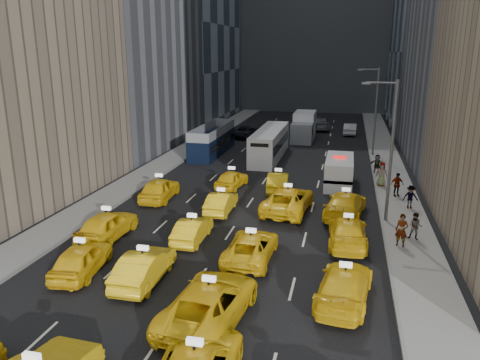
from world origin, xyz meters
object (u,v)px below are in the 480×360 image
Objects in this scene: nypd_van at (339,172)px; pedestrian_0 at (402,230)px; double_decker at (212,140)px; box_truck at (304,127)px; city_bus at (270,144)px.

pedestrian_0 is at bearing -78.12° from nypd_van.
pedestrian_0 is at bearing -47.30° from double_decker.
box_truck is at bearing 123.43° from pedestrian_0.
nypd_van is 0.50× the size of city_bus.
double_decker is 5.55× the size of pedestrian_0.
double_decker is at bearing -133.52° from box_truck.
double_decker reaches higher than pedestrian_0.
pedestrian_0 is (3.69, -12.20, -0.01)m from nypd_van.
nypd_van is 0.56× the size of double_decker.
double_decker is (-13.43, 9.32, 0.38)m from nypd_van.
box_truck is (2.43, 10.78, 0.18)m from city_bus.
box_truck is at bearing 53.48° from double_decker.
double_decker is 1.41× the size of box_truck.
pedestrian_0 is at bearing -56.77° from city_bus.
box_truck reaches higher than nypd_van.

